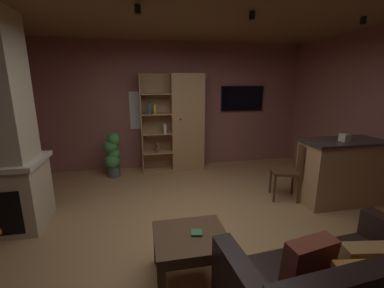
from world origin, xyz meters
name	(u,v)px	position (x,y,z in m)	size (l,w,h in m)	color
floor	(198,231)	(0.00, 0.00, -0.01)	(5.88, 5.40, 0.02)	#A37A4C
wall_back	(171,106)	(0.00, 2.73, 1.33)	(6.00, 0.06, 2.67)	#8E544C
ceiling	(200,1)	(0.00, 0.00, 2.68)	(5.88, 5.40, 0.02)	brown
window_pane_back	(143,110)	(-0.60, 2.70, 1.26)	(0.55, 0.01, 0.78)	white
bookshelf_cabinet	(183,123)	(0.22, 2.46, 1.00)	(1.30, 0.41, 2.02)	#A87F51
kitchen_bar_counter	(349,171)	(2.49, 0.36, 0.51)	(1.56, 0.60, 1.01)	#A87F51
tissue_box	(345,138)	(2.27, 0.29, 1.06)	(0.12, 0.12, 0.11)	#BFB299
coffee_table	(191,243)	(-0.25, -0.77, 0.38)	(0.69, 0.63, 0.47)	#4C331E
table_book_0	(197,233)	(-0.19, -0.76, 0.48)	(0.10, 0.10, 0.02)	#387247
dining_chair	(291,167)	(1.66, 0.64, 0.53)	(0.53, 0.53, 0.92)	#4C331E
potted_floor_plant	(113,154)	(-1.24, 2.22, 0.47)	(0.34, 0.32, 0.89)	#4C4C51
wall_mounted_tv	(242,98)	(1.61, 2.67, 1.49)	(0.99, 0.06, 0.55)	black
track_light_spot_1	(138,9)	(-0.63, 0.13, 2.60)	(0.07, 0.07, 0.09)	black
track_light_spot_2	(252,16)	(0.65, 0.14, 2.60)	(0.07, 0.07, 0.09)	black
track_light_spot_3	(363,20)	(2.11, 0.10, 2.60)	(0.07, 0.07, 0.09)	black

